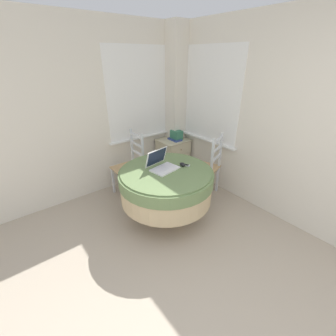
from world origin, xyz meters
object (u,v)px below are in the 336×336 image
laptop (162,165)px  book_on_cabinet (175,139)px  dining_chair_near_right_window (206,167)px  corner_cabinet (173,156)px  dining_chair_near_back_window (130,166)px  cell_phone (186,165)px  storage_box (176,135)px  round_dining_table (166,183)px  computer_mouse (183,164)px

laptop → book_on_cabinet: (0.96, 0.89, -0.11)m
dining_chair_near_right_window → corner_cabinet: (0.06, 0.90, -0.14)m
dining_chair_near_right_window → laptop: bearing=-178.2°
dining_chair_near_back_window → cell_phone: bearing=-70.2°
dining_chair_near_right_window → dining_chair_near_back_window: bearing=140.2°
storage_box → laptop: bearing=-138.2°
laptop → storage_box: bearing=41.8°
cell_phone → book_on_cabinet: bearing=57.1°
laptop → round_dining_table: bearing=-84.2°
laptop → corner_cabinet: laptop is taller
computer_mouse → corner_cabinet: 1.33m
dining_chair_near_right_window → book_on_cabinet: 0.89m
dining_chair_near_back_window → corner_cabinet: (0.99, 0.13, -0.14)m
storage_box → cell_phone: bearing=-124.5°
computer_mouse → book_on_cabinet: computer_mouse is taller
laptop → dining_chair_near_right_window: dining_chair_near_right_window is taller
dining_chair_near_back_window → dining_chair_near_right_window: (0.92, -0.77, 0.00)m
dining_chair_near_back_window → book_on_cabinet: dining_chair_near_back_window is taller
round_dining_table → laptop: (-0.01, 0.08, 0.23)m
dining_chair_near_back_window → book_on_cabinet: (0.99, 0.09, 0.21)m
cell_phone → book_on_cabinet: cell_phone is taller
round_dining_table → computer_mouse: size_ratio=12.75×
computer_mouse → dining_chair_near_right_window: bearing=12.7°
book_on_cabinet → laptop: bearing=-137.2°
round_dining_table → storage_box: size_ratio=6.31×
computer_mouse → book_on_cabinet: 1.23m
round_dining_table → corner_cabinet: 1.40m
laptop → book_on_cabinet: size_ratio=1.57×
book_on_cabinet → computer_mouse: bearing=-125.1°
computer_mouse → cell_phone: computer_mouse is taller
storage_box → corner_cabinet: bearing=150.4°
corner_cabinet → round_dining_table: bearing=-133.3°
cell_phone → book_on_cabinet: 1.21m
dining_chair_near_right_window → corner_cabinet: 0.91m
computer_mouse → storage_box: storage_box is taller
storage_box → book_on_cabinet: storage_box is taller
storage_box → book_on_cabinet: bearing=-172.1°
dining_chair_near_back_window → laptop: bearing=-87.7°
computer_mouse → cell_phone: bearing=-12.1°
cell_phone → book_on_cabinet: (0.66, 1.02, -0.07)m
laptop → cell_phone: size_ratio=3.33×
dining_chair_near_back_window → corner_cabinet: size_ratio=1.52×
dining_chair_near_right_window → storage_box: (0.11, 0.87, 0.28)m
round_dining_table → cell_phone: 0.35m
round_dining_table → storage_box: bearing=44.3°
dining_chair_near_back_window → dining_chair_near_right_window: 1.20m
round_dining_table → corner_cabinet: (0.95, 1.00, -0.22)m
corner_cabinet → cell_phone: bearing=-121.8°
round_dining_table → cell_phone: size_ratio=10.50×
computer_mouse → cell_phone: 0.05m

